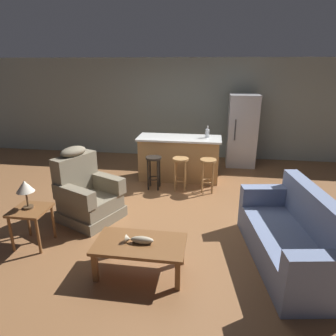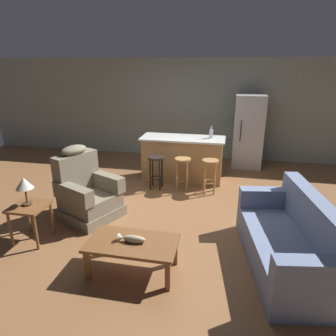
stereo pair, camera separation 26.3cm
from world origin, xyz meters
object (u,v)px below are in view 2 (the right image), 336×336
(couch, at_px, (290,242))
(bar_stool_left, at_px, (156,166))
(refrigerator, at_px, (248,132))
(table_lamp, at_px, (24,185))
(coffee_table, at_px, (132,246))
(bar_stool_middle, at_px, (183,168))
(kitchen_island, at_px, (183,158))
(end_table, at_px, (30,212))
(bottle_tall_green, at_px, (211,134))
(bar_stool_right, at_px, (210,170))
(fish_figurine, at_px, (132,239))
(recliner_near_lamp, at_px, (87,192))

(couch, bearing_deg, bar_stool_left, -52.52)
(refrigerator, bearing_deg, table_lamp, -128.36)
(coffee_table, bearing_deg, refrigerator, 70.95)
(bar_stool_left, bearing_deg, bar_stool_middle, 0.00)
(table_lamp, relative_size, kitchen_island, 0.23)
(end_table, height_order, bar_stool_middle, bar_stool_middle)
(couch, height_order, bar_stool_middle, couch)
(kitchen_island, distance_m, bottle_tall_green, 0.82)
(kitchen_island, relative_size, bar_stool_right, 2.65)
(fish_figurine, xyz_separation_m, recliner_near_lamp, (-1.19, 1.24, -0.04))
(couch, bearing_deg, coffee_table, 5.58)
(fish_figurine, relative_size, bar_stool_middle, 0.50)
(bar_stool_left, relative_size, refrigerator, 0.39)
(table_lamp, height_order, refrigerator, refrigerator)
(end_table, distance_m, kitchen_island, 3.37)
(fish_figurine, bearing_deg, bottle_tall_green, 77.95)
(recliner_near_lamp, height_order, bar_stool_right, recliner_near_lamp)
(coffee_table, xyz_separation_m, fish_figurine, (-0.00, -0.01, 0.10))
(recliner_near_lamp, height_order, bar_stool_middle, recliner_near_lamp)
(end_table, bearing_deg, refrigerator, 52.03)
(kitchen_island, distance_m, bar_stool_middle, 0.64)
(couch, bearing_deg, bottle_tall_green, -75.99)
(table_lamp, xyz_separation_m, bar_stool_right, (2.43, 2.23, -0.40))
(recliner_near_lamp, bearing_deg, coffee_table, -20.89)
(coffee_table, bearing_deg, recliner_near_lamp, 134.04)
(end_table, bearing_deg, bar_stool_middle, 50.47)
(coffee_table, xyz_separation_m, table_lamp, (-1.67, 0.39, 0.50))
(couch, bearing_deg, table_lamp, -7.38)
(table_lamp, height_order, bottle_tall_green, bottle_tall_green)
(couch, xyz_separation_m, bottle_tall_green, (-1.20, 2.82, 0.71))
(bar_stool_middle, bearing_deg, recliner_near_lamp, -135.38)
(bar_stool_left, bearing_deg, recliner_near_lamp, -121.74)
(bar_stool_right, xyz_separation_m, refrigerator, (0.78, 1.83, 0.41))
(kitchen_island, bearing_deg, couch, -56.94)
(bar_stool_left, relative_size, bar_stool_middle, 1.00)
(recliner_near_lamp, xyz_separation_m, bar_stool_middle, (1.40, 1.39, 0.05))
(fish_figurine, xyz_separation_m, bar_stool_left, (-0.33, 2.63, 0.01))
(fish_figurine, xyz_separation_m, bar_stool_right, (0.76, 2.63, 0.01))
(recliner_near_lamp, bearing_deg, bar_stool_right, 60.47)
(fish_figurine, distance_m, table_lamp, 1.77)
(recliner_near_lamp, bearing_deg, bottle_tall_green, 72.64)
(couch, bearing_deg, end_table, -7.08)
(fish_figurine, relative_size, recliner_near_lamp, 0.28)
(end_table, bearing_deg, bar_stool_right, 43.10)
(end_table, distance_m, bar_stool_left, 2.60)
(bar_stool_right, distance_m, bottle_tall_green, 0.90)
(end_table, relative_size, bottle_tall_green, 2.20)
(end_table, bearing_deg, bar_stool_left, 59.81)
(fish_figurine, bearing_deg, coffee_table, 67.04)
(recliner_near_lamp, height_order, kitchen_island, recliner_near_lamp)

